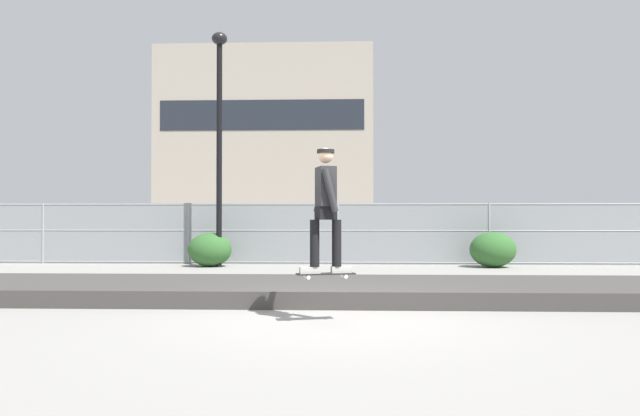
# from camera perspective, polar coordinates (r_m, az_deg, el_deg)

# --- Properties ---
(ground_plane) EXTENTS (120.00, 120.00, 0.00)m
(ground_plane) POSITION_cam_1_polar(r_m,az_deg,el_deg) (8.43, 1.08, -10.63)
(ground_plane) COLOR gray
(gravel_berm) EXTENTS (17.73, 2.81, 0.28)m
(gravel_berm) POSITION_cam_1_polar(r_m,az_deg,el_deg) (10.63, 1.32, -7.83)
(gravel_berm) COLOR #3D3A38
(gravel_berm) RESTS_ON ground_plane
(skateboard) EXTENTS (0.82, 0.40, 0.07)m
(skateboard) POSITION_cam_1_polar(r_m,az_deg,el_deg) (8.17, 0.55, -6.33)
(skateboard) COLOR black
(skater) EXTENTS (0.72, 0.62, 1.71)m
(skater) POSITION_cam_1_polar(r_m,az_deg,el_deg) (8.13, 0.55, 0.56)
(skater) COLOR #B2ADA8
(skater) RESTS_ON skateboard
(chain_fence) EXTENTS (27.20, 0.06, 1.85)m
(chain_fence) POSITION_cam_1_polar(r_m,az_deg,el_deg) (17.99, 1.69, -2.44)
(chain_fence) COLOR gray
(chain_fence) RESTS_ON ground_plane
(street_lamp) EXTENTS (0.44, 0.44, 6.72)m
(street_lamp) POSITION_cam_1_polar(r_m,az_deg,el_deg) (17.49, -9.59, 8.24)
(street_lamp) COLOR black
(street_lamp) RESTS_ON ground_plane
(parked_car_near) EXTENTS (4.53, 2.21, 1.66)m
(parked_car_near) POSITION_cam_1_polar(r_m,az_deg,el_deg) (20.73, -4.23, -2.49)
(parked_car_near) COLOR #566B4C
(parked_car_near) RESTS_ON ground_plane
(library_building) EXTENTS (18.34, 14.76, 15.82)m
(library_building) POSITION_cam_1_polar(r_m,az_deg,el_deg) (56.87, -4.59, 5.71)
(library_building) COLOR #9E9384
(library_building) RESTS_ON ground_plane
(shrub_left) EXTENTS (1.26, 1.03, 0.97)m
(shrub_left) POSITION_cam_1_polar(r_m,az_deg,el_deg) (17.49, -10.47, -3.94)
(shrub_left) COLOR #2D5B28
(shrub_left) RESTS_ON ground_plane
(shrub_center) EXTENTS (1.30, 1.06, 1.00)m
(shrub_center) POSITION_cam_1_polar(r_m,az_deg,el_deg) (17.61, 16.17, -3.84)
(shrub_center) COLOR #2D5B28
(shrub_center) RESTS_ON ground_plane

